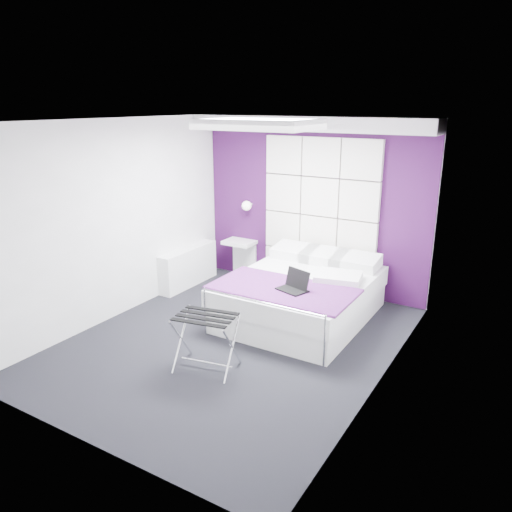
{
  "coord_description": "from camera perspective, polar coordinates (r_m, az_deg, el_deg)",
  "views": [
    {
      "loc": [
        3.05,
        -4.55,
        2.79
      ],
      "look_at": [
        0.12,
        0.35,
        1.02
      ],
      "focal_mm": 35.0,
      "sensor_mm": 36.0,
      "label": 1
    }
  ],
  "objects": [
    {
      "name": "laptop",
      "position": [
        6.09,
        4.35,
        -3.31
      ],
      "size": [
        0.35,
        0.25,
        0.25
      ],
      "rotation": [
        0.0,
        0.0,
        -0.31
      ],
      "color": "black",
      "rests_on": "bed"
    },
    {
      "name": "wall_right",
      "position": [
        4.95,
        14.79,
        -0.89
      ],
      "size": [
        0.0,
        4.4,
        4.4
      ],
      "primitive_type": "plane",
      "rotation": [
        1.57,
        0.0,
        -1.57
      ],
      "color": "silver",
      "rests_on": "floor"
    },
    {
      "name": "ceiling",
      "position": [
        5.48,
        -3.06,
        15.21
      ],
      "size": [
        4.4,
        4.4,
        0.0
      ],
      "primitive_type": "plane",
      "rotation": [
        3.14,
        0.0,
        0.0
      ],
      "color": "white",
      "rests_on": "wall_back"
    },
    {
      "name": "nightstand",
      "position": [
        8.12,
        -1.86,
        1.59
      ],
      "size": [
        0.49,
        0.38,
        0.05
      ],
      "primitive_type": "cube",
      "color": "white",
      "rests_on": "wall_back"
    },
    {
      "name": "wall_lamp",
      "position": [
        7.94,
        -0.93,
        5.82
      ],
      "size": [
        0.15,
        0.15,
        0.15
      ],
      "primitive_type": "sphere",
      "color": "white",
      "rests_on": "wall_back"
    },
    {
      "name": "wall_back",
      "position": [
        7.56,
        6.46,
        5.75
      ],
      "size": [
        3.6,
        0.0,
        3.6
      ],
      "primitive_type": "plane",
      "rotation": [
        1.57,
        0.0,
        0.0
      ],
      "color": "silver",
      "rests_on": "floor"
    },
    {
      "name": "accent_wall",
      "position": [
        7.55,
        6.42,
        5.74
      ],
      "size": [
        3.58,
        0.02,
        2.58
      ],
      "primitive_type": "cube",
      "color": "#360D3C",
      "rests_on": "wall_back"
    },
    {
      "name": "headboard",
      "position": [
        7.47,
        7.28,
        4.57
      ],
      "size": [
        1.8,
        0.08,
        2.3
      ],
      "primitive_type": null,
      "color": "white",
      "rests_on": "wall_back"
    },
    {
      "name": "floor",
      "position": [
        6.15,
        -2.67,
        -9.78
      ],
      "size": [
        4.4,
        4.4,
        0.0
      ],
      "primitive_type": "plane",
      "color": "black",
      "rests_on": "ground"
    },
    {
      "name": "wall_left",
      "position": [
        6.81,
        -15.6,
        3.96
      ],
      "size": [
        0.0,
        4.4,
        4.4
      ],
      "primitive_type": "plane",
      "rotation": [
        1.57,
        0.0,
        1.57
      ],
      "color": "silver",
      "rests_on": "floor"
    },
    {
      "name": "skylight",
      "position": [
        5.99,
        0.25,
        14.93
      ],
      "size": [
        1.36,
        0.86,
        0.12
      ],
      "primitive_type": null,
      "color": "white",
      "rests_on": "ceiling"
    },
    {
      "name": "radiator",
      "position": [
        7.93,
        -7.73,
        -1.23
      ],
      "size": [
        0.22,
        1.2,
        0.6
      ],
      "primitive_type": "cube",
      "color": "white",
      "rests_on": "floor"
    },
    {
      "name": "bed",
      "position": [
        6.7,
        5.2,
        -4.51
      ],
      "size": [
        1.76,
        2.13,
        0.74
      ],
      "color": "white",
      "rests_on": "floor"
    },
    {
      "name": "luggage_rack",
      "position": [
        5.48,
        -5.71,
        -9.79
      ],
      "size": [
        0.63,
        0.46,
        0.62
      ],
      "rotation": [
        0.0,
        0.0,
        0.19
      ],
      "color": "silver",
      "rests_on": "floor"
    },
    {
      "name": "soffit",
      "position": [
        7.19,
        5.93,
        14.83
      ],
      "size": [
        3.58,
        0.5,
        0.2
      ],
      "primitive_type": "cube",
      "color": "white",
      "rests_on": "wall_back"
    }
  ]
}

